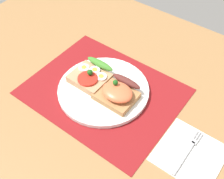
# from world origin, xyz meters

# --- Properties ---
(ground_plane) EXTENTS (1.20, 0.90, 0.03)m
(ground_plane) POSITION_xyz_m (0.00, 0.00, -0.02)
(ground_plane) COLOR #9C6F41
(placemat) EXTENTS (0.41, 0.33, 0.00)m
(placemat) POSITION_xyz_m (0.00, 0.00, 0.00)
(placemat) COLOR maroon
(placemat) RESTS_ON ground_plane
(plate) EXTENTS (0.25, 0.25, 0.01)m
(plate) POSITION_xyz_m (0.00, 0.00, 0.01)
(plate) COLOR white
(plate) RESTS_ON placemat
(sandwich_egg_tomato) EXTENTS (0.10, 0.10, 0.04)m
(sandwich_egg_tomato) POSITION_xyz_m (-0.05, 0.01, 0.03)
(sandwich_egg_tomato) COLOR tan
(sandwich_egg_tomato) RESTS_ON plate
(sandwich_salmon) EXTENTS (0.11, 0.10, 0.06)m
(sandwich_salmon) POSITION_xyz_m (0.05, -0.00, 0.03)
(sandwich_salmon) COLOR #AD7B49
(sandwich_salmon) RESTS_ON plate
(napkin) EXTENTS (0.15, 0.15, 0.01)m
(napkin) POSITION_xyz_m (0.28, -0.03, 0.00)
(napkin) COLOR white
(napkin) RESTS_ON ground_plane
(fork) EXTENTS (0.02, 0.14, 0.00)m
(fork) POSITION_xyz_m (0.28, -0.03, 0.01)
(fork) COLOR #B7B7BC
(fork) RESTS_ON napkin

